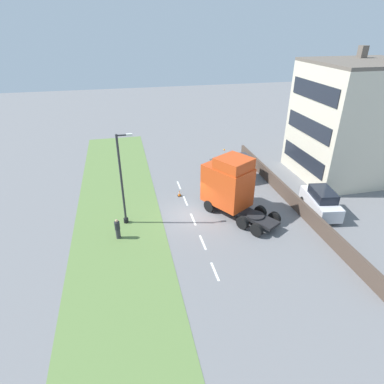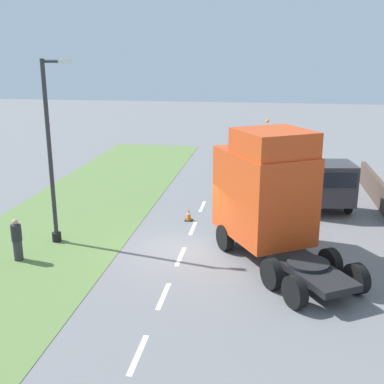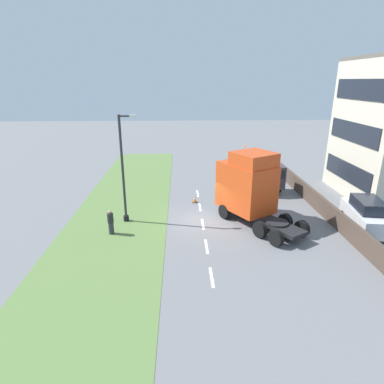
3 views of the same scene
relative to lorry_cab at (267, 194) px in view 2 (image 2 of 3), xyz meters
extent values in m
plane|color=slate|center=(-3.22, 0.08, -2.49)|extent=(120.00, 120.00, 0.00)
cube|color=#607F42|center=(-9.22, 0.08, -2.49)|extent=(7.00, 44.00, 0.01)
cube|color=white|center=(-3.22, -7.02, -2.49)|extent=(0.16, 1.80, 0.00)
cube|color=white|center=(-3.22, -3.82, -2.49)|extent=(0.16, 1.80, 0.00)
cube|color=white|center=(-3.22, -0.62, -2.49)|extent=(0.16, 1.80, 0.00)
cube|color=white|center=(-3.22, 2.58, -2.49)|extent=(0.16, 1.80, 0.00)
cube|color=white|center=(-3.22, 5.78, -2.49)|extent=(0.16, 1.80, 0.00)
cube|color=black|center=(0.66, -1.09, -1.83)|extent=(4.71, 6.54, 0.24)
cube|color=#DB4719|center=(-0.13, 0.22, -0.06)|extent=(4.13, 4.53, 3.29)
cube|color=black|center=(-1.11, 1.84, -0.79)|extent=(1.91, 1.18, 1.84)
cube|color=black|center=(-1.11, 1.84, 0.66)|extent=(2.02, 1.25, 1.05)
cube|color=#DB4719|center=(0.16, -0.26, 2.03)|extent=(3.35, 3.34, 0.90)
sphere|color=orange|center=(-0.10, 1.54, 2.55)|extent=(0.14, 0.14, 0.14)
cylinder|color=black|center=(1.44, -2.40, -1.65)|extent=(1.94, 1.94, 0.12)
cylinder|color=black|center=(-1.59, 0.33, -1.97)|extent=(0.81, 1.06, 1.04)
cylinder|color=black|center=(0.45, 1.56, -1.97)|extent=(0.81, 1.06, 1.04)
cylinder|color=black|center=(0.25, -2.72, -1.97)|extent=(0.81, 1.06, 1.04)
cylinder|color=black|center=(2.29, -1.50, -1.97)|extent=(0.81, 1.06, 1.04)
cylinder|color=black|center=(0.95, -3.88, -1.97)|extent=(0.81, 1.06, 1.04)
cylinder|color=black|center=(2.98, -2.66, -1.97)|extent=(0.81, 1.06, 1.04)
cube|color=#333338|center=(3.00, 5.67, -0.94)|extent=(2.48, 2.38, 1.95)
cube|color=black|center=(3.15, 4.62, -0.55)|extent=(1.93, 0.31, 0.70)
cube|color=#4C4742|center=(2.59, 8.64, -2.00)|extent=(2.73, 4.16, 0.18)
cube|color=#4C4742|center=(2.85, 6.76, -1.23)|extent=(2.20, 0.40, 1.37)
cylinder|color=black|center=(4.02, 5.82, -2.09)|extent=(0.35, 0.83, 0.80)
cylinder|color=black|center=(1.99, 5.53, -2.09)|extent=(0.35, 0.83, 0.80)
cylinder|color=black|center=(3.52, 9.37, -2.09)|extent=(0.35, 0.83, 0.80)
cylinder|color=black|center=(1.49, 9.09, -2.09)|extent=(0.35, 0.83, 0.80)
cylinder|color=black|center=(-8.63, 0.12, -2.29)|extent=(0.38, 0.38, 0.40)
cylinder|color=#2D2D33|center=(-8.63, 0.12, 1.22)|extent=(0.17, 0.17, 7.42)
cylinder|color=#2D2D33|center=(-8.18, 0.12, 4.82)|extent=(0.90, 0.12, 0.12)
cube|color=silver|center=(-7.73, 0.12, 4.82)|extent=(0.44, 0.20, 0.16)
cylinder|color=#333338|center=(-9.28, -1.89, -2.09)|extent=(0.34, 0.34, 0.80)
cylinder|color=#26262D|center=(-9.28, -1.89, -1.38)|extent=(0.39, 0.39, 0.63)
sphere|color=tan|center=(-9.28, -1.89, -0.95)|extent=(0.22, 0.22, 0.22)
cube|color=black|center=(-3.58, 3.57, -2.48)|extent=(0.36, 0.36, 0.03)
cone|color=orange|center=(-3.58, 3.57, -2.19)|extent=(0.28, 0.28, 0.55)
cylinder|color=white|center=(-3.58, 3.57, -2.16)|extent=(0.17, 0.17, 0.07)
camera|label=1|loc=(-8.19, -22.32, 11.95)|focal=30.00mm
camera|label=2|loc=(-0.15, -17.61, 5.13)|focal=45.00mm
camera|label=3|loc=(-4.76, -20.94, 6.99)|focal=30.00mm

